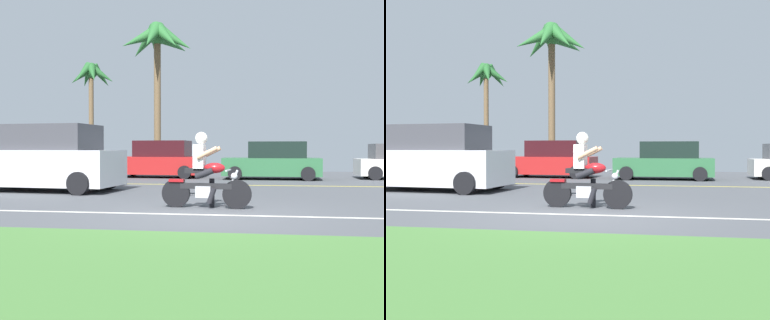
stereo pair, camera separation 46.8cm
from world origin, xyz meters
The scene contains 11 objects.
ground centered at (0.00, 3.00, -0.02)m, with size 56.00×30.00×0.04m, color #4C4F54.
grass_median centered at (0.00, -4.10, 0.03)m, with size 56.00×3.80×0.06m, color #477A38.
lane_line_near centered at (0.00, 0.04, 0.00)m, with size 50.40×0.12×0.01m, color silver.
lane_line_far centered at (0.00, 7.58, 0.00)m, with size 50.40×0.12×0.01m, color yellow.
motorcyclist centered at (-0.10, 1.10, 0.69)m, with size 1.95×0.64×1.63m.
suv_nearby centered at (-5.43, 4.51, 0.96)m, with size 4.78×2.56×1.98m.
parked_car_0 centered at (-8.46, 13.37, 0.74)m, with size 3.92×2.10×1.60m.
parked_car_1 centered at (-3.47, 11.61, 0.75)m, with size 4.08×2.18×1.61m.
parked_car_2 centered at (1.49, 11.06, 0.73)m, with size 4.01×2.09×1.56m.
palm_tree_0 centered at (-4.53, 16.06, 6.75)m, with size 4.10×4.22×7.99m.
palm_tree_1 centered at (-8.11, 15.67, 4.90)m, with size 2.72×2.44×5.89m.
Camera 2 is at (1.63, -8.97, 1.27)m, focal length 44.86 mm.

